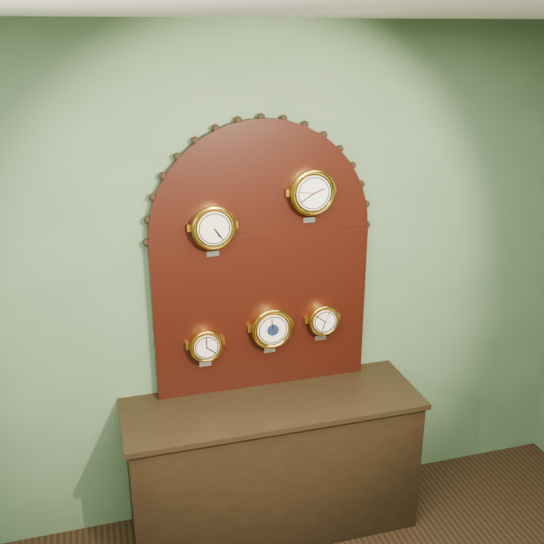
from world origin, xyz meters
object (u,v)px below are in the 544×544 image
object	(u,v)px
shop_counter	(273,467)
roman_clock	(213,227)
hygrometer	(206,345)
display_board	(262,252)
tide_clock	(323,319)
arabic_clock	(312,192)
barometer	(271,328)

from	to	relation	value
shop_counter	roman_clock	xyz separation A→B (m)	(-0.27, 0.15, 1.40)
roman_clock	hygrometer	distance (m)	0.66
display_board	hygrometer	bearing A→B (deg)	-168.93
shop_counter	hygrometer	bearing A→B (deg)	155.19
roman_clock	tide_clock	world-z (taller)	roman_clock
roman_clock	arabic_clock	distance (m)	0.55
shop_counter	display_board	bearing A→B (deg)	90.00
shop_counter	arabic_clock	distance (m)	1.58
arabic_clock	barometer	world-z (taller)	arabic_clock
arabic_clock	hygrometer	xyz separation A→B (m)	(-0.59, 0.00, -0.81)
roman_clock	arabic_clock	size ratio (longest dim) A/B	0.95
barometer	shop_counter	bearing A→B (deg)	-102.64
hygrometer	arabic_clock	bearing A→B (deg)	-0.16
tide_clock	arabic_clock	bearing A→B (deg)	-178.79
hygrometer	barometer	distance (m)	0.37
barometer	tide_clock	size ratio (longest dim) A/B	1.22
roman_clock	arabic_clock	world-z (taller)	arabic_clock
display_board	hygrometer	size ratio (longest dim) A/B	6.52
shop_counter	hygrometer	size ratio (longest dim) A/B	6.82
display_board	barometer	size ratio (longest dim) A/B	5.39
barometer	roman_clock	bearing A→B (deg)	179.98
tide_clock	hygrometer	bearing A→B (deg)	-179.99
barometer	hygrometer	bearing A→B (deg)	179.77
roman_clock	hygrometer	size ratio (longest dim) A/B	1.21
display_board	arabic_clock	bearing A→B (deg)	-14.80
display_board	roman_clock	bearing A→B (deg)	-166.25
shop_counter	display_board	xyz separation A→B (m)	(0.00, 0.22, 1.23)
shop_counter	barometer	distance (m)	0.82
display_board	barometer	xyz separation A→B (m)	(0.03, -0.07, -0.42)
roman_clock	arabic_clock	xyz separation A→B (m)	(0.53, -0.00, 0.15)
display_board	arabic_clock	xyz separation A→B (m)	(0.25, -0.07, 0.33)
shop_counter	display_board	world-z (taller)	display_board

